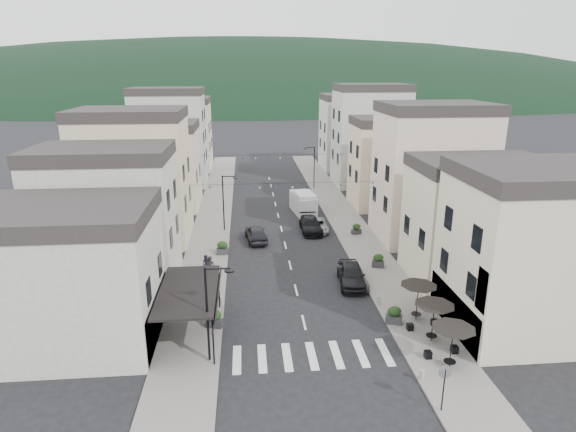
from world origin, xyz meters
name	(u,v)px	position (x,y,z in m)	size (l,w,h in m)	color
ground	(317,376)	(0.00, 0.00, 0.00)	(700.00, 700.00, 0.00)	black
sidewalk_left	(214,214)	(-7.50, 32.00, 0.06)	(4.00, 76.00, 0.12)	slate
sidewalk_right	(339,211)	(7.50, 32.00, 0.06)	(4.00, 76.00, 0.12)	slate
hill_backdrop	(249,95)	(0.00, 300.00, 0.00)	(640.00, 360.00, 70.00)	black
boutique_building	(54,284)	(-15.50, 5.00, 4.00)	(12.00, 8.00, 8.00)	#A6A298
bistro_building	(534,258)	(14.50, 4.00, 5.00)	(10.00, 8.00, 10.00)	beige
boutique_awning	(192,292)	(-7.25, 5.00, 3.11)	(3.77, 7.50, 3.28)	black
buildings_row_left	(158,156)	(-14.50, 37.75, 6.12)	(10.20, 54.16, 14.00)	#A6A298
buildings_row_right	(388,152)	(14.50, 36.59, 6.32)	(10.20, 54.16, 14.50)	beige
cafe_terrace	(434,309)	(7.70, 2.80, 2.36)	(2.50, 8.10, 2.53)	black
streetlamp_left_near	(212,305)	(-5.82, 2.00, 3.70)	(1.70, 0.56, 6.00)	black
streetlamp_left_far	(226,197)	(-5.82, 26.00, 3.70)	(1.70, 0.56, 6.00)	black
streetlamp_right_far	(312,163)	(5.82, 44.00, 3.70)	(1.70, 0.56, 6.00)	black
traffic_sign	(445,379)	(5.80, -3.50, 1.93)	(0.70, 0.07, 2.70)	black
bollards	(305,321)	(0.00, 5.50, 0.42)	(11.66, 10.26, 0.60)	gray
bunting_near	(284,187)	(0.00, 22.00, 5.65)	(19.00, 0.28, 0.62)	black
bunting_far	(274,157)	(0.00, 38.00, 5.65)	(19.00, 0.28, 0.62)	black
parked_car_a	(351,274)	(4.51, 11.68, 0.85)	(2.01, 4.99, 1.70)	black
parked_car_b	(353,277)	(4.60, 11.61, 0.68)	(1.43, 4.10, 1.35)	#323234
parked_car_c	(317,225)	(3.75, 25.12, 0.62)	(2.05, 4.45, 1.24)	#9B9EA4
parked_car_d	(311,225)	(3.03, 24.88, 0.75)	(2.10, 5.16, 1.50)	black
parked_car_e	(256,233)	(-2.80, 22.48, 0.80)	(1.88, 4.68, 1.59)	black
delivery_van	(303,203)	(3.07, 31.80, 1.27)	(2.84, 5.64, 2.59)	silver
pedestrian_a	(210,268)	(-6.75, 13.41, 1.11)	(0.72, 0.47, 1.97)	black
pedestrian_b	(206,264)	(-7.17, 14.69, 0.92)	(0.78, 0.61, 1.60)	#25202B
planter_la	(215,319)	(-6.00, 5.79, 0.70)	(1.19, 0.87, 1.20)	#29292B
planter_lb	(222,248)	(-6.00, 18.94, 0.73)	(1.16, 0.69, 1.25)	#2D2E30
planter_ra	(394,315)	(6.01, 5.19, 0.71)	(1.21, 0.88, 1.22)	#2D2D2F
planter_rb	(378,261)	(7.52, 14.69, 0.69)	(1.18, 0.86, 1.18)	#2B2B2D
planter_rc	(356,229)	(7.61, 23.38, 0.65)	(1.10, 0.81, 1.10)	#2B2B2D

